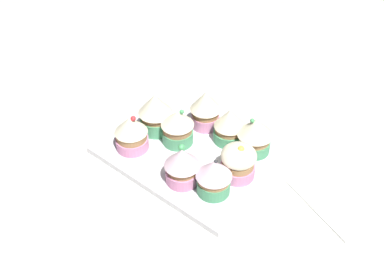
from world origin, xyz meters
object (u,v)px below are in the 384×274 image
object	(u,v)px
cupcake_3	(238,162)
cupcake_6	(214,176)
cupcake_0	(255,135)
cupcake_1	(229,125)
cupcake_8	(131,133)
cupcake_5	(156,112)
cupcake_2	(206,108)
baking_tray	(192,152)
cupcake_4	(179,126)
cupcake_7	(182,165)
napkin	(339,195)

from	to	relation	value
cupcake_3	cupcake_6	world-z (taller)	cupcake_6
cupcake_0	cupcake_1	bearing A→B (deg)	6.77
cupcake_1	cupcake_8	size ratio (longest dim) A/B	0.97
cupcake_3	cupcake_5	bearing A→B (deg)	-1.20
cupcake_3	cupcake_6	bearing A→B (deg)	81.15
cupcake_3	cupcake_5	distance (cm)	19.06
cupcake_2	cupcake_3	world-z (taller)	cupcake_2
baking_tray	cupcake_4	size ratio (longest dim) A/B	4.18
cupcake_0	cupcake_4	world-z (taller)	cupcake_0
cupcake_7	napkin	xyz separation A→B (cm)	(-21.84, -14.97, -4.56)
cupcake_6	cupcake_3	bearing A→B (deg)	-98.85
cupcake_3	napkin	size ratio (longest dim) A/B	0.43
cupcake_7	cupcake_8	bearing A→B (deg)	-2.45
cupcake_3	cupcake_7	xyz separation A→B (cm)	(6.39, 6.87, 0.48)
cupcake_2	cupcake_7	xyz separation A→B (cm)	(-6.25, 14.09, -0.44)
cupcake_6	napkin	distance (cm)	21.65
baking_tray	cupcake_0	size ratio (longest dim) A/B	4.11
cupcake_4	cupcake_7	world-z (taller)	cupcake_7
cupcake_4	cupcake_6	size ratio (longest dim) A/B	1.04
cupcake_0	napkin	distance (cm)	17.48
cupcake_2	cupcake_7	size ratio (longest dim) A/B	1.06
cupcake_0	napkin	xyz separation A→B (cm)	(-16.82, -0.89, -4.66)
baking_tray	napkin	distance (cm)	26.79
cupcake_4	cupcake_8	size ratio (longest dim) A/B	1.00
cupcake_3	cupcake_6	distance (cm)	5.53
cupcake_2	cupcake_1	bearing A→B (deg)	174.10
cupcake_1	napkin	xyz separation A→B (cm)	(-22.01, -1.50, -4.45)
cupcake_7	cupcake_2	bearing A→B (deg)	-66.08
cupcake_1	cupcake_6	size ratio (longest dim) A/B	1.01
cupcake_2	cupcake_8	xyz separation A→B (cm)	(6.30, 13.55, -0.60)
cupcake_0	cupcake_3	distance (cm)	7.36
cupcake_5	napkin	xyz separation A→B (cm)	(-34.48, -7.70, -5.14)
cupcake_5	cupcake_7	distance (cm)	14.59
cupcake_1	cupcake_2	size ratio (longest dim) A/B	0.90
cupcake_3	baking_tray	bearing A→B (deg)	-1.12
baking_tray	cupcake_8	xyz separation A→B (cm)	(8.79, 6.53, 4.10)
cupcake_3	cupcake_8	bearing A→B (deg)	18.48
cupcake_6	cupcake_8	xyz separation A→B (cm)	(18.10, 0.88, -0.02)
cupcake_2	cupcake_8	distance (cm)	14.96
cupcake_0	cupcake_5	size ratio (longest dim) A/B	0.91
cupcake_3	cupcake_7	bearing A→B (deg)	47.05
cupcake_5	cupcake_6	xyz separation A→B (cm)	(-18.18, 5.85, -0.71)
cupcake_2	cupcake_4	bearing A→B (deg)	81.87
cupcake_5	cupcake_8	world-z (taller)	cupcake_5
cupcake_7	cupcake_8	size ratio (longest dim) A/B	1.02
cupcake_1	cupcake_8	xyz separation A→B (cm)	(12.38, 12.93, -0.05)
cupcake_2	cupcake_7	distance (cm)	15.42
cupcake_1	cupcake_5	size ratio (longest dim) A/B	0.87
cupcake_0	cupcake_1	xyz separation A→B (cm)	(5.19, 0.62, -0.21)
cupcake_1	cupcake_6	bearing A→B (deg)	115.38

